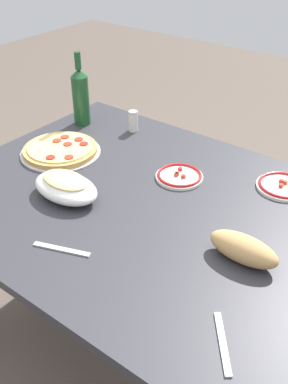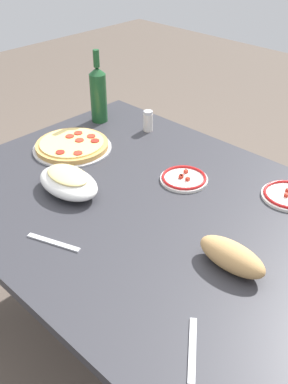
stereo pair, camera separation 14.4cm
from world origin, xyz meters
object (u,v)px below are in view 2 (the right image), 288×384
at_px(wine_bottle, 98,93).
at_px(spice_shaker, 148,121).
at_px(baked_pasta_dish, 68,181).
at_px(bread_loaf, 232,256).
at_px(dining_table, 144,224).
at_px(pepperoni_pizza, 72,145).
at_px(side_plate_far, 184,178).

height_order(wine_bottle, spice_shaker, wine_bottle).
bearing_deg(baked_pasta_dish, bread_loaf, 7.14).
bearing_deg(wine_bottle, dining_table, -28.11).
relative_size(baked_pasta_dish, wine_bottle, 0.78).
distance_m(dining_table, spice_shaker, 0.53).
height_order(dining_table, pepperoni_pizza, pepperoni_pizza).
xyz_separation_m(side_plate_far, bread_loaf, (0.37, -0.24, 0.03)).
bearing_deg(baked_pasta_dish, pepperoni_pizza, 139.85).
bearing_deg(baked_pasta_dish, spice_shaker, 104.37).
xyz_separation_m(pepperoni_pizza, bread_loaf, (0.83, -0.12, 0.02)).
height_order(baked_pasta_dish, bread_loaf, baked_pasta_dish).
bearing_deg(baked_pasta_dish, side_plate_far, 54.30).
bearing_deg(side_plate_far, wine_bottle, 168.21).
relative_size(dining_table, baked_pasta_dish, 5.61).
relative_size(dining_table, spice_shaker, 15.48).
distance_m(dining_table, side_plate_far, 0.21).
distance_m(baked_pasta_dish, wine_bottle, 0.57).
bearing_deg(pepperoni_pizza, bread_loaf, -8.23).
height_order(dining_table, wine_bottle, wine_bottle).
relative_size(pepperoni_pizza, spice_shaker, 3.50).
height_order(side_plate_far, spice_shaker, spice_shaker).
bearing_deg(dining_table, bread_loaf, -9.59).
bearing_deg(spice_shaker, dining_table, -47.57).
bearing_deg(bread_loaf, baked_pasta_dish, -172.86).
relative_size(baked_pasta_dish, bread_loaf, 1.21).
relative_size(baked_pasta_dish, side_plate_far, 1.45).
xyz_separation_m(baked_pasta_dish, spice_shaker, (-0.13, 0.52, 0.00)).
relative_size(side_plate_far, bread_loaf, 0.83).
bearing_deg(pepperoni_pizza, wine_bottle, 116.15).
relative_size(wine_bottle, side_plate_far, 1.86).
distance_m(pepperoni_pizza, bread_loaf, 0.84).
relative_size(pepperoni_pizza, wine_bottle, 0.99).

